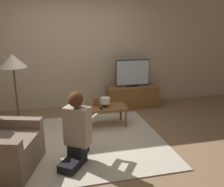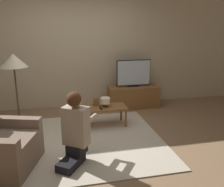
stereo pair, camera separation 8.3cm
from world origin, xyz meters
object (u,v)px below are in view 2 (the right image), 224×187
at_px(coffee_table, 101,109).
at_px(table_lamp, 105,101).
at_px(person_kneeling, 75,127).
at_px(tv, 134,73).
at_px(floor_lamp, 14,64).

relative_size(coffee_table, table_lamp, 5.22).
bearing_deg(coffee_table, table_lamp, 7.20).
bearing_deg(person_kneeling, tv, -89.96).
bearing_deg(floor_lamp, coffee_table, -11.83).
bearing_deg(table_lamp, floor_lamp, 169.14).
xyz_separation_m(tv, person_kneeling, (-1.48, -2.13, -0.28)).
height_order(coffee_table, floor_lamp, floor_lamp).
xyz_separation_m(tv, floor_lamp, (-2.41, -0.65, 0.39)).
bearing_deg(coffee_table, person_kneeling, -115.62).
relative_size(floor_lamp, person_kneeling, 1.36).
bearing_deg(tv, coffee_table, -133.71).
xyz_separation_m(tv, coffee_table, (-0.92, -0.96, -0.46)).
height_order(person_kneeling, table_lamp, person_kneeling).
distance_m(floor_lamp, table_lamp, 1.74).
relative_size(tv, table_lamp, 4.33).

